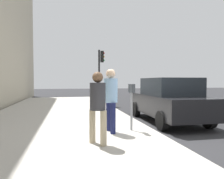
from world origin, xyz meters
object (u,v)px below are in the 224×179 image
Objects in this scene: parking_meter at (132,97)px; parked_sedan_near at (168,100)px; traffic_signal at (101,67)px; pedestrian_at_meter at (111,95)px; pedestrian_bystander at (98,102)px.

parking_meter is 0.32× the size of parked_sedan_near.
parked_sedan_near reaches higher than parking_meter.
traffic_signal is (7.96, -0.30, 1.41)m from parking_meter.
pedestrian_at_meter is 3.27m from parked_sedan_near.
traffic_signal is at bearing 15.62° from parked_sedan_near.
pedestrian_bystander is 0.39× the size of parked_sedan_near.
parking_meter is 8.09m from traffic_signal.
pedestrian_bystander is 0.48× the size of traffic_signal.
parked_sedan_near is (1.78, -2.72, -0.36)m from pedestrian_at_meter.
pedestrian_at_meter reaches higher than parked_sedan_near.
parking_meter is 0.76× the size of pedestrian_at_meter.
parking_meter is 1.68m from pedestrian_bystander.
traffic_signal reaches higher than pedestrian_at_meter.
traffic_signal is at bearing 44.22° from pedestrian_bystander.
parked_sedan_near is 1.23× the size of traffic_signal.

